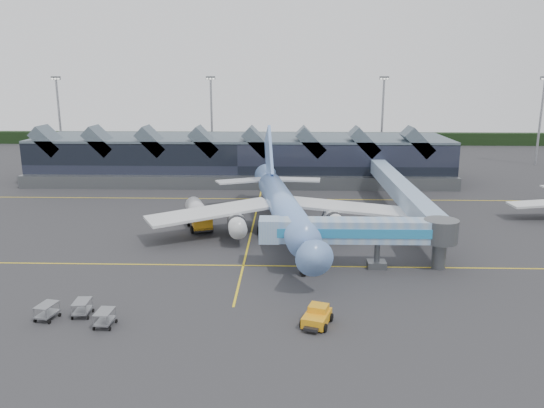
{
  "coord_description": "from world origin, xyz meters",
  "views": [
    {
      "loc": [
        5.43,
        -69.1,
        22.66
      ],
      "look_at": [
        3.16,
        3.48,
        5.0
      ],
      "focal_mm": 35.0,
      "sensor_mm": 36.0,
      "label": 1
    }
  ],
  "objects_px": {
    "main_airliner": "(282,205)",
    "jet_bridge": "(370,232)",
    "fuel_truck": "(198,213)",
    "pushback_tug": "(317,317)"
  },
  "relations": [
    {
      "from": "jet_bridge",
      "to": "pushback_tug",
      "type": "bearing_deg",
      "value": -115.17
    },
    {
      "from": "pushback_tug",
      "to": "jet_bridge",
      "type": "bearing_deg",
      "value": 83.59
    },
    {
      "from": "main_airliner",
      "to": "jet_bridge",
      "type": "xyz_separation_m",
      "value": [
        10.65,
        -14.02,
        0.12
      ]
    },
    {
      "from": "main_airliner",
      "to": "pushback_tug",
      "type": "height_order",
      "value": "main_airliner"
    },
    {
      "from": "jet_bridge",
      "to": "pushback_tug",
      "type": "height_order",
      "value": "jet_bridge"
    },
    {
      "from": "jet_bridge",
      "to": "pushback_tug",
      "type": "xyz_separation_m",
      "value": [
        -7.05,
        -15.26,
        -3.68
      ]
    },
    {
      "from": "jet_bridge",
      "to": "pushback_tug",
      "type": "distance_m",
      "value": 17.21
    },
    {
      "from": "fuel_truck",
      "to": "pushback_tug",
      "type": "height_order",
      "value": "fuel_truck"
    },
    {
      "from": "jet_bridge",
      "to": "fuel_truck",
      "type": "bearing_deg",
      "value": 143.11
    },
    {
      "from": "main_airliner",
      "to": "pushback_tug",
      "type": "xyz_separation_m",
      "value": [
        3.6,
        -29.28,
        -3.56
      ]
    }
  ]
}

